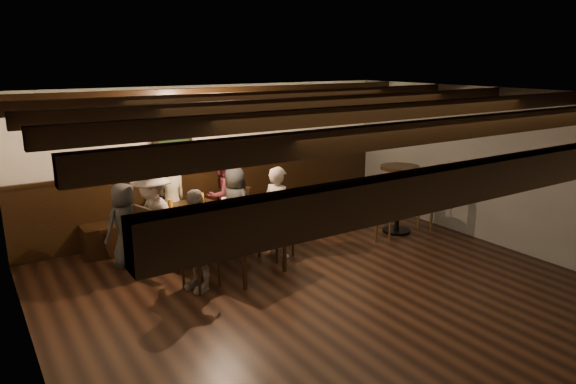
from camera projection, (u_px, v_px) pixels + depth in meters
room at (237, 182)px, 7.44m from camera, size 7.00×7.00×7.00m
dining_table at (218, 218)px, 7.13m from camera, size 1.36×2.09×0.72m
chair_left_near at (157, 250)px, 6.98m from camera, size 0.53×0.53×0.93m
chair_left_far at (200, 269)px, 6.42m from camera, size 0.49×0.49×0.86m
chair_right_near at (234, 226)px, 8.04m from camera, size 0.50×0.50×0.89m
chair_right_far at (277, 237)px, 7.46m from camera, size 0.54×0.54×0.95m
person_bench_left at (125, 225)px, 7.06m from camera, size 0.66×0.52×1.18m
person_bench_centre at (172, 202)px, 7.78m from camera, size 0.59×0.47×1.41m
person_bench_right at (223, 195)px, 8.36m from camera, size 0.75×0.65×1.31m
person_left_near at (153, 221)px, 6.85m from camera, size 0.76×1.03×1.42m
person_left_far at (196, 240)px, 6.30m from camera, size 0.51×0.82×1.30m
person_right_near at (235, 205)px, 7.98m from camera, size 0.53×0.67×1.20m
person_right_far at (278, 212)px, 7.39m from camera, size 0.44×0.56×1.34m
pint_a at (170, 204)px, 7.33m from camera, size 0.07×0.07×0.14m
pint_b at (202, 198)px, 7.69m from camera, size 0.07×0.07×0.14m
pint_c at (196, 213)px, 6.94m from camera, size 0.07×0.07×0.14m
pint_d at (224, 202)px, 7.44m from camera, size 0.07×0.07×0.14m
pint_e at (228, 219)px, 6.65m from camera, size 0.07×0.07×0.14m
pint_f at (256, 214)px, 6.89m from camera, size 0.07×0.07×0.14m
pint_g at (262, 220)px, 6.62m from camera, size 0.07×0.07×0.14m
plate_near at (246, 227)px, 6.56m from camera, size 0.24×0.24×0.01m
plate_far at (242, 215)px, 7.05m from camera, size 0.24×0.24×0.01m
condiment_caddy at (220, 211)px, 7.06m from camera, size 0.15×0.10×0.12m
candle at (210, 207)px, 7.38m from camera, size 0.05×0.05×0.05m
high_top_table at (399, 189)px, 8.40m from camera, size 0.63×0.63×1.12m
bar_stool_left at (384, 215)px, 8.05m from camera, size 0.36×0.37×1.14m
bar_stool_right at (426, 205)px, 8.61m from camera, size 0.36×0.37×1.14m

